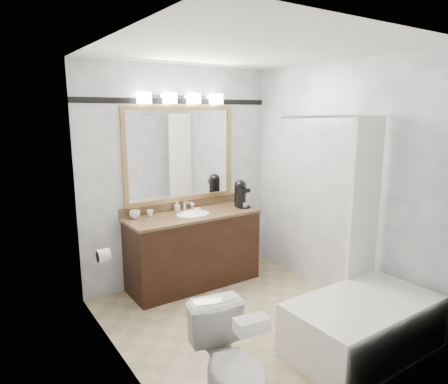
% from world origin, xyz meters
% --- Properties ---
extents(room, '(2.42, 2.62, 2.52)m').
position_xyz_m(room, '(0.00, 0.00, 1.25)').
color(room, tan).
rests_on(room, ground).
extents(vanity, '(1.53, 0.58, 0.97)m').
position_xyz_m(vanity, '(0.00, 1.02, 0.44)').
color(vanity, black).
rests_on(vanity, ground).
extents(mirror, '(1.40, 0.04, 1.10)m').
position_xyz_m(mirror, '(0.00, 1.28, 1.50)').
color(mirror, '#AF864F').
rests_on(mirror, room).
extents(vanity_light_bar, '(1.02, 0.14, 0.12)m').
position_xyz_m(vanity_light_bar, '(0.00, 1.23, 2.13)').
color(vanity_light_bar, silver).
rests_on(vanity_light_bar, room).
extents(accent_stripe, '(2.40, 0.01, 0.06)m').
position_xyz_m(accent_stripe, '(0.00, 1.29, 2.10)').
color(accent_stripe, black).
rests_on(accent_stripe, room).
extents(bathtub, '(1.30, 0.75, 1.96)m').
position_xyz_m(bathtub, '(0.55, -0.90, 0.28)').
color(bathtub, white).
rests_on(bathtub, ground).
extents(tp_roll, '(0.11, 0.12, 0.12)m').
position_xyz_m(tp_roll, '(-1.14, 0.66, 0.70)').
color(tp_roll, white).
rests_on(tp_roll, room).
extents(toilet, '(0.51, 0.76, 0.71)m').
position_xyz_m(toilet, '(-0.81, -0.92, 0.36)').
color(toilet, white).
rests_on(toilet, ground).
extents(tissue_box, '(0.22, 0.14, 0.08)m').
position_xyz_m(tissue_box, '(-0.81, -1.12, 0.76)').
color(tissue_box, white).
rests_on(tissue_box, toilet).
extents(coffee_maker, '(0.17, 0.22, 0.33)m').
position_xyz_m(coffee_maker, '(0.65, 0.98, 1.02)').
color(coffee_maker, black).
rests_on(coffee_maker, vanity).
extents(cup_left, '(0.14, 0.14, 0.09)m').
position_xyz_m(cup_left, '(-0.62, 1.20, 0.89)').
color(cup_left, white).
rests_on(cup_left, vanity).
extents(cup_right, '(0.09, 0.09, 0.07)m').
position_xyz_m(cup_right, '(-0.45, 1.19, 0.88)').
color(cup_right, white).
rests_on(cup_right, vanity).
extents(soap_bottle_a, '(0.05, 0.05, 0.11)m').
position_xyz_m(soap_bottle_a, '(-0.09, 1.22, 0.91)').
color(soap_bottle_a, white).
rests_on(soap_bottle_a, vanity).
extents(soap_bar, '(0.09, 0.07, 0.02)m').
position_xyz_m(soap_bar, '(0.12, 1.13, 0.86)').
color(soap_bar, beige).
rests_on(soap_bar, vanity).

